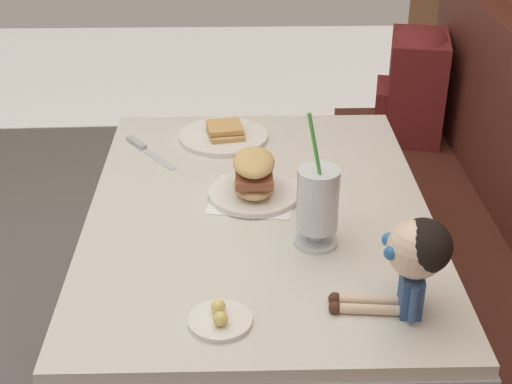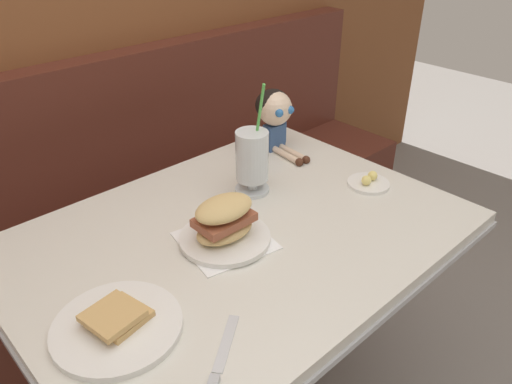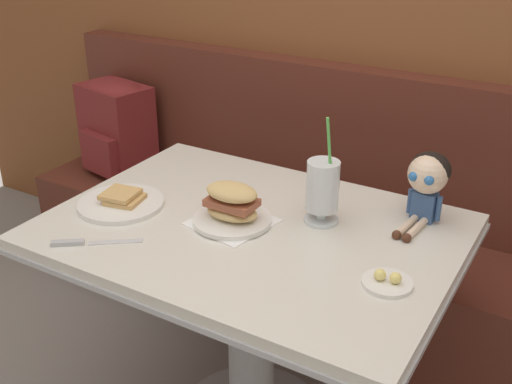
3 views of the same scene
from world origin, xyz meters
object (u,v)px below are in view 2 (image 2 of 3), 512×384
butter_saucer (369,182)px  seated_doll (275,112)px  toast_plate (117,325)px  sandwich_plate (224,225)px  butter_knife (214,381)px  milkshake_glass (252,159)px

butter_saucer → seated_doll: 0.38m
toast_plate → butter_saucer: 0.81m
sandwich_plate → butter_saucer: size_ratio=1.94×
seated_doll → butter_saucer: bearing=-85.7°
sandwich_plate → butter_knife: sandwich_plate is taller
toast_plate → seated_doll: bearing=24.8°
milkshake_glass → butter_knife: 0.65m
butter_knife → milkshake_glass: bearing=41.6°
toast_plate → sandwich_plate: 0.34m
butter_saucer → butter_knife: size_ratio=0.60×
toast_plate → milkshake_glass: 0.59m
milkshake_glass → butter_saucer: milkshake_glass is taller
butter_saucer → seated_doll: (-0.03, 0.36, 0.12)m
milkshake_glass → butter_saucer: 0.35m
butter_saucer → seated_doll: bearing=94.3°
sandwich_plate → seated_doll: size_ratio=1.04×
sandwich_plate → butter_saucer: (0.48, -0.07, -0.04)m
toast_plate → sandwich_plate: bearing=13.0°
milkshake_glass → sandwich_plate: size_ratio=1.35×
toast_plate → seated_doll: (0.78, 0.36, 0.12)m
butter_saucer → butter_knife: (-0.75, -0.23, -0.00)m
toast_plate → milkshake_glass: (0.54, 0.21, 0.09)m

